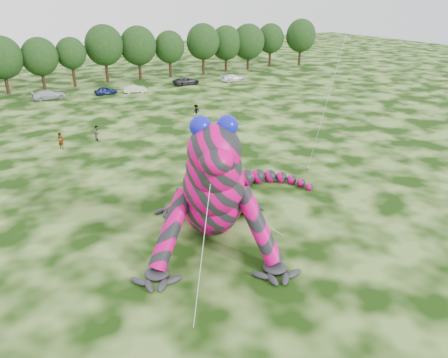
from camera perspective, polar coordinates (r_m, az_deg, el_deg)
ground at (r=33.19m, az=0.78°, el=-5.55°), size 240.00×240.00×0.00m
inflatable_gecko at (r=30.63m, az=-1.81°, el=1.88°), size 22.91×24.39×9.67m
tree_7 at (r=82.72m, az=-26.89°, el=13.12°), size 6.68×6.01×9.48m
tree_8 at (r=83.48m, az=-22.80°, el=13.68°), size 6.14×5.53×8.94m
tree_9 at (r=84.67m, az=-19.22°, el=14.21°), size 5.27×4.74×8.68m
tree_10 at (r=87.15m, az=-15.28°, el=15.50°), size 7.09×6.38×10.50m
tree_11 at (r=88.65m, az=-11.08°, el=15.86°), size 7.01×6.31×10.07m
tree_12 at (r=90.50m, az=-7.10°, el=15.89°), size 5.99×5.39×8.97m
tree_13 at (r=92.86m, az=-2.75°, el=16.59°), size 6.83×6.15×10.13m
tree_14 at (r=97.29m, az=0.27°, el=16.71°), size 6.82×6.14×9.40m
tree_15 at (r=99.06m, az=3.19°, el=16.86°), size 7.17×6.45×9.63m
tree_16 at (r=104.29m, az=6.06°, el=17.03°), size 6.26×5.63×9.37m
tree_17 at (r=106.02m, az=9.96°, el=17.18°), size 6.98×6.28×10.30m
car_3 at (r=76.32m, az=-21.92°, el=10.18°), size 5.29×2.32×1.51m
car_4 at (r=77.09m, az=-15.19°, el=11.08°), size 3.92×1.94×1.29m
car_5 at (r=77.43m, az=-11.54°, el=11.46°), size 4.07×2.04×1.28m
car_6 at (r=82.86m, az=-4.95°, el=12.64°), size 5.08×2.54×1.38m
car_7 at (r=85.64m, az=1.23°, el=13.07°), size 4.91×2.33×1.38m
spectator_2 at (r=60.74m, az=-3.66°, el=8.88°), size 1.21×0.80×1.75m
spectator_1 at (r=52.82m, az=-16.26°, el=5.78°), size 0.88×1.02×1.81m
spectator_0 at (r=51.21m, az=-20.55°, el=4.72°), size 0.79×0.82×1.89m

